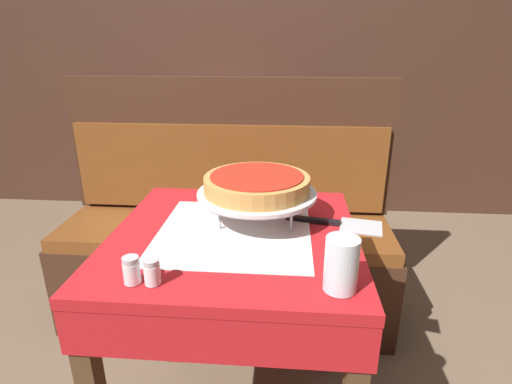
{
  "coord_description": "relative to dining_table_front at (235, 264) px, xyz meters",
  "views": [
    {
      "loc": [
        0.14,
        -1.02,
        1.27
      ],
      "look_at": [
        0.06,
        0.04,
        0.88
      ],
      "focal_mm": 28.0,
      "sensor_mm": 36.0,
      "label": 1
    }
  ],
  "objects": [
    {
      "name": "dining_table_rear",
      "position": [
        -0.32,
        1.64,
        -0.02
      ],
      "size": [
        0.65,
        0.65,
        0.77
      ],
      "color": "red",
      "rests_on": "ground_plane"
    },
    {
      "name": "pepper_shaker",
      "position": [
        -0.15,
        -0.27,
        0.14
      ],
      "size": [
        0.04,
        0.04,
        0.06
      ],
      "color": "silver",
      "rests_on": "dining_table_front"
    },
    {
      "name": "water_glass_near",
      "position": [
        0.27,
        -0.26,
        0.17
      ],
      "size": [
        0.07,
        0.07,
        0.12
      ],
      "color": "silver",
      "rests_on": "dining_table_front"
    },
    {
      "name": "pizza_pan_stand",
      "position": [
        0.06,
        0.07,
        0.19
      ],
      "size": [
        0.35,
        0.35,
        0.1
      ],
      "color": "#ADADB2",
      "rests_on": "dining_table_front"
    },
    {
      "name": "dining_table_front",
      "position": [
        0.0,
        0.0,
        0.0
      ],
      "size": [
        0.69,
        0.69,
        0.77
      ],
      "color": "red",
      "rests_on": "ground_plane"
    },
    {
      "name": "condiment_caddy",
      "position": [
        -0.41,
        1.6,
        0.14
      ],
      "size": [
        0.12,
        0.12,
        0.15
      ],
      "color": "black",
      "rests_on": "dining_table_rear"
    },
    {
      "name": "pizza_server",
      "position": [
        0.3,
        0.07,
        0.11
      ],
      "size": [
        0.29,
        0.12,
        0.01
      ],
      "color": "#BCBCC1",
      "rests_on": "dining_table_front"
    },
    {
      "name": "deep_dish_pizza",
      "position": [
        0.06,
        0.07,
        0.23
      ],
      "size": [
        0.31,
        0.31,
        0.05
      ],
      "color": "#C68E47",
      "rests_on": "pizza_pan_stand"
    },
    {
      "name": "booth_bench",
      "position": [
        -0.13,
        0.67,
        -0.32
      ],
      "size": [
        1.53,
        0.46,
        1.13
      ],
      "color": "#3D2316",
      "rests_on": "ground_plane"
    },
    {
      "name": "salt_shaker",
      "position": [
        -0.19,
        -0.27,
        0.14
      ],
      "size": [
        0.04,
        0.04,
        0.06
      ],
      "color": "silver",
      "rests_on": "dining_table_front"
    },
    {
      "name": "back_wall_panel",
      "position": [
        0.0,
        2.06,
        0.54
      ],
      "size": [
        6.0,
        0.04,
        2.4
      ],
      "primitive_type": "cube",
      "color": "#3D2319",
      "rests_on": "ground_plane"
    }
  ]
}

